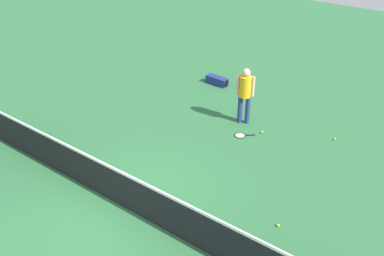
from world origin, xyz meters
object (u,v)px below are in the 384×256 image
tennis_racket_near_player (241,135)px  tennis_ball_midcourt (262,132)px  equipment_bag (218,81)px  tennis_ball_by_net (278,225)px  tennis_ball_near_player (335,139)px  player_near_side (245,91)px

tennis_racket_near_player → tennis_ball_midcourt: (-0.40, -0.48, 0.02)m
equipment_bag → tennis_ball_by_net: bearing=133.6°
tennis_racket_near_player → tennis_ball_near_player: tennis_ball_near_player is taller
player_near_side → tennis_racket_near_player: player_near_side is taller
tennis_ball_near_player → tennis_ball_by_net: bearing=93.8°
tennis_ball_by_net → tennis_ball_near_player: bearing=-86.2°
player_near_side → tennis_ball_midcourt: size_ratio=25.76×
tennis_ball_midcourt → player_near_side: bearing=-15.8°
tennis_ball_near_player → equipment_bag: bearing=-13.8°
tennis_racket_near_player → equipment_bag: equipment_bag is taller
player_near_side → equipment_bag: size_ratio=2.09×
tennis_ball_midcourt → equipment_bag: size_ratio=0.08×
tennis_racket_near_player → tennis_ball_by_net: bearing=132.8°
tennis_ball_near_player → tennis_ball_by_net: (-0.27, 3.99, 0.00)m
tennis_racket_near_player → equipment_bag: 3.47m
tennis_racket_near_player → tennis_ball_by_net: tennis_ball_by_net is taller
tennis_racket_near_player → equipment_bag: size_ratio=0.68×
tennis_ball_near_player → tennis_ball_by_net: size_ratio=1.00×
tennis_ball_near_player → tennis_racket_near_player: bearing=31.6°
player_near_side → equipment_bag: bearing=-40.8°
player_near_side → tennis_ball_near_player: bearing=-165.6°
player_near_side → tennis_ball_midcourt: 1.25m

